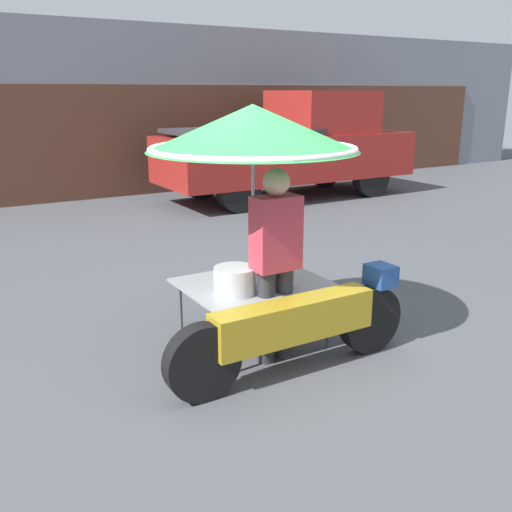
# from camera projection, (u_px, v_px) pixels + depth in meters

# --- Properties ---
(ground_plane) EXTENTS (36.00, 36.00, 0.00)m
(ground_plane) POSITION_uv_depth(u_px,v_px,m) (269.00, 357.00, 4.85)
(ground_plane) COLOR #4C4F54
(shopfront_building) EXTENTS (28.00, 2.06, 3.54)m
(shopfront_building) POSITION_uv_depth(u_px,v_px,m) (37.00, 111.00, 11.91)
(shopfront_building) COLOR gray
(shopfront_building) RESTS_ON ground
(vendor_motorcycle_cart) EXTENTS (2.18, 1.74, 2.08)m
(vendor_motorcycle_cart) POSITION_uv_depth(u_px,v_px,m) (258.00, 168.00, 4.60)
(vendor_motorcycle_cart) COLOR black
(vendor_motorcycle_cart) RESTS_ON ground
(vendor_person) EXTENTS (0.38, 0.22, 1.61)m
(vendor_person) POSITION_uv_depth(u_px,v_px,m) (276.00, 257.00, 4.57)
(vendor_person) COLOR #2D2D33
(vendor_person) RESTS_ON ground
(pickup_truck) EXTENTS (5.37, 1.90, 2.19)m
(pickup_truck) POSITION_uv_depth(u_px,v_px,m) (293.00, 147.00, 11.85)
(pickup_truck) COLOR black
(pickup_truck) RESTS_ON ground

